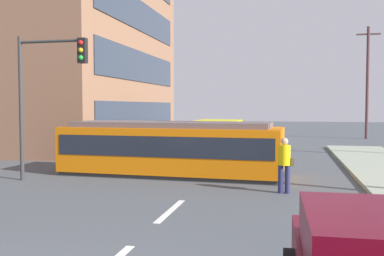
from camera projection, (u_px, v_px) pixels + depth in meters
The scene contains 10 objects.
ground_plane at pixel (202, 183), 14.70m from camera, with size 120.00×120.00×0.00m, color #474C51.
lane_stripe_2 at pixel (170, 211), 10.80m from camera, with size 0.16×2.40×0.01m, color silver.
lane_stripe_3 at pixel (230, 157), 21.94m from camera, with size 0.16×2.40×0.01m, color silver.
lane_stripe_4 at pixel (243, 147), 27.79m from camera, with size 0.16×2.40×0.01m, color silver.
corner_building at pixel (42, 26), 29.00m from camera, with size 14.08×16.22×16.00m.
streetcar_tram at pixel (171, 148), 16.36m from camera, with size 8.38×2.86×2.02m.
city_bus at pixel (215, 134), 24.44m from camera, with size 2.62×5.75×1.78m.
pedestrian_crossing at pixel (284, 162), 12.94m from camera, with size 0.47×0.36×1.67m.
traffic_light_mast at pixel (46, 80), 14.91m from camera, with size 2.58×0.33×5.03m.
utility_pole_far at pixel (367, 81), 34.26m from camera, with size 1.80×0.24×8.87m.
Camera 1 is at (2.85, -4.31, 2.62)m, focal length 40.50 mm.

